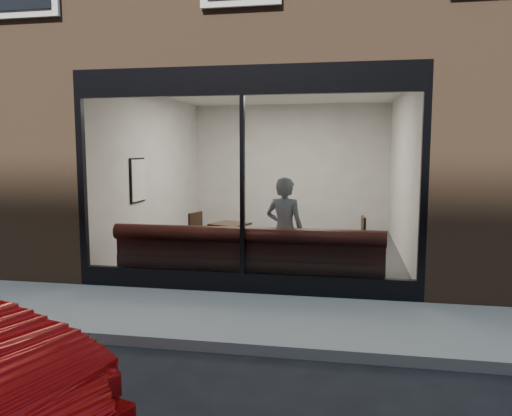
% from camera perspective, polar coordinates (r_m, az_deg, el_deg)
% --- Properties ---
extents(ground, '(120.00, 120.00, 0.00)m').
position_cam_1_polar(ground, '(5.42, -6.15, -15.64)').
color(ground, black).
rests_on(ground, ground).
extents(sidewalk_near, '(40.00, 2.00, 0.01)m').
position_cam_1_polar(sidewalk_near, '(6.32, -3.52, -12.23)').
color(sidewalk_near, gray).
rests_on(sidewalk_near, ground).
extents(kerb_near, '(40.00, 0.10, 0.12)m').
position_cam_1_polar(kerb_near, '(5.35, -6.32, -15.24)').
color(kerb_near, gray).
rests_on(kerb_near, ground).
extents(host_building_pier_left, '(2.50, 12.00, 3.20)m').
position_cam_1_polar(host_building_pier_left, '(13.82, -11.75, 4.70)').
color(host_building_pier_left, brown).
rests_on(host_building_pier_left, ground).
extents(host_building_pier_right, '(2.50, 12.00, 3.20)m').
position_cam_1_polar(host_building_pier_right, '(13.01, 20.62, 4.29)').
color(host_building_pier_right, brown).
rests_on(host_building_pier_right, ground).
extents(host_building_backfill, '(5.00, 6.00, 3.20)m').
position_cam_1_polar(host_building_backfill, '(15.87, 5.16, 5.06)').
color(host_building_backfill, brown).
rests_on(host_building_backfill, ground).
extents(cafe_floor, '(6.00, 6.00, 0.00)m').
position_cam_1_polar(cafe_floor, '(10.11, 1.94, -4.89)').
color(cafe_floor, '#2D2D30').
rests_on(cafe_floor, ground).
extents(cafe_ceiling, '(6.00, 6.00, 0.00)m').
position_cam_1_polar(cafe_ceiling, '(9.97, 2.02, 13.25)').
color(cafe_ceiling, white).
rests_on(cafe_ceiling, host_building_upper).
extents(cafe_wall_back, '(5.00, 0.00, 5.00)m').
position_cam_1_polar(cafe_wall_back, '(12.88, 3.93, 4.69)').
color(cafe_wall_back, beige).
rests_on(cafe_wall_back, ground).
extents(cafe_wall_left, '(0.00, 6.00, 6.00)m').
position_cam_1_polar(cafe_wall_left, '(10.57, -11.53, 4.12)').
color(cafe_wall_left, beige).
rests_on(cafe_wall_left, ground).
extents(cafe_wall_right, '(0.00, 6.00, 6.00)m').
position_cam_1_polar(cafe_wall_right, '(9.87, 16.47, 3.80)').
color(cafe_wall_right, beige).
rests_on(cafe_wall_right, ground).
extents(storefront_kick, '(5.00, 0.10, 0.30)m').
position_cam_1_polar(storefront_kick, '(7.26, -1.52, -8.52)').
color(storefront_kick, black).
rests_on(storefront_kick, ground).
extents(storefront_header, '(5.00, 0.10, 0.40)m').
position_cam_1_polar(storefront_header, '(7.06, -1.59, 14.39)').
color(storefront_header, black).
rests_on(storefront_header, host_building_upper).
extents(storefront_mullion, '(0.06, 0.10, 2.50)m').
position_cam_1_polar(storefront_mullion, '(7.02, -1.55, 2.57)').
color(storefront_mullion, black).
rests_on(storefront_mullion, storefront_kick).
extents(storefront_glass, '(4.80, 0.00, 4.80)m').
position_cam_1_polar(storefront_glass, '(6.99, -1.60, 2.55)').
color(storefront_glass, white).
rests_on(storefront_glass, storefront_kick).
extents(banquette, '(4.00, 0.55, 0.45)m').
position_cam_1_polar(banquette, '(7.62, -0.89, -7.20)').
color(banquette, '#3A1515').
rests_on(banquette, cafe_floor).
extents(person, '(0.68, 0.53, 1.65)m').
position_cam_1_polar(person, '(7.63, 3.28, -2.58)').
color(person, '#90A8BC').
rests_on(person, cafe_floor).
extents(cafe_table_left, '(0.74, 0.74, 0.04)m').
position_cam_1_polar(cafe_table_left, '(8.82, -3.00, -1.87)').
color(cafe_table_left, black).
rests_on(cafe_table_left, cafe_floor).
extents(cafe_table_right, '(0.70, 0.70, 0.04)m').
position_cam_1_polar(cafe_table_right, '(7.96, 3.90, -2.82)').
color(cafe_table_right, black).
rests_on(cafe_table_right, cafe_floor).
extents(cafe_chair_left, '(0.50, 0.50, 0.04)m').
position_cam_1_polar(cafe_chair_left, '(9.11, -7.88, -4.85)').
color(cafe_chair_left, black).
rests_on(cafe_chair_left, cafe_floor).
extents(cafe_chair_right, '(0.42, 0.42, 0.04)m').
position_cam_1_polar(cafe_chair_right, '(8.55, 10.81, -5.67)').
color(cafe_chair_right, black).
rests_on(cafe_chair_right, cafe_floor).
extents(wall_poster, '(0.02, 0.59, 0.78)m').
position_cam_1_polar(wall_poster, '(9.72, -13.29, 3.11)').
color(wall_poster, white).
rests_on(wall_poster, cafe_wall_left).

